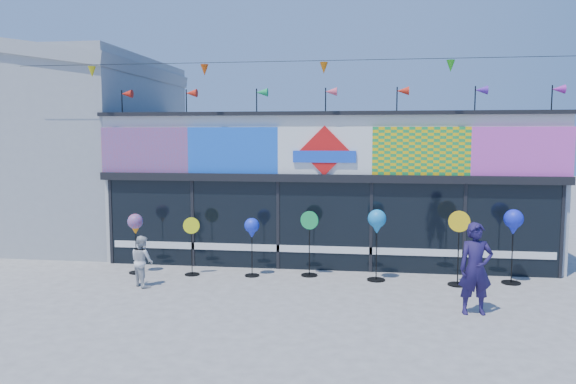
% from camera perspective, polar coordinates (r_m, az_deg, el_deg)
% --- Properties ---
extents(ground, '(80.00, 80.00, 0.00)m').
position_cam_1_polar(ground, '(11.47, 2.34, -11.93)').
color(ground, slate).
rests_on(ground, ground).
extents(kite_shop, '(16.00, 5.70, 5.31)m').
position_cam_1_polar(kite_shop, '(16.91, 4.35, 0.87)').
color(kite_shop, silver).
rests_on(kite_shop, ground).
extents(neighbour_building, '(8.18, 7.20, 6.87)m').
position_cam_1_polar(neighbour_building, '(21.02, -23.85, 4.51)').
color(neighbour_building, '#9B9EA0').
rests_on(neighbour_building, ground).
extents(spinner_0, '(0.39, 0.39, 1.52)m').
position_cam_1_polar(spinner_0, '(14.67, -15.25, -3.33)').
color(spinner_0, black).
rests_on(spinner_0, ground).
extents(spinner_1, '(0.41, 0.37, 1.46)m').
position_cam_1_polar(spinner_1, '(14.26, -9.76, -5.29)').
color(spinner_1, black).
rests_on(spinner_1, ground).
extents(spinner_2, '(0.37, 0.37, 1.46)m').
position_cam_1_polar(spinner_2, '(13.91, -3.70, -3.84)').
color(spinner_2, black).
rests_on(spinner_2, ground).
extents(spinner_3, '(0.45, 0.41, 1.63)m').
position_cam_1_polar(spinner_3, '(13.97, 2.19, -5.07)').
color(spinner_3, black).
rests_on(spinner_3, ground).
extents(spinner_4, '(0.44, 0.44, 1.73)m').
position_cam_1_polar(spinner_4, '(13.59, 9.02, -3.21)').
color(spinner_4, black).
rests_on(spinner_4, ground).
extents(spinner_5, '(0.49, 0.45, 1.75)m').
position_cam_1_polar(spinner_5, '(13.65, 16.93, -5.29)').
color(spinner_5, black).
rests_on(spinner_5, ground).
extents(spinner_6, '(0.45, 0.45, 1.77)m').
position_cam_1_polar(spinner_6, '(14.16, 21.92, -3.07)').
color(spinner_6, black).
rests_on(spinner_6, ground).
extents(adult_man, '(0.71, 0.51, 1.81)m').
position_cam_1_polar(adult_man, '(11.61, 18.53, -7.39)').
color(adult_man, '#1D1544').
rests_on(adult_man, ground).
extents(child, '(0.66, 0.62, 1.18)m').
position_cam_1_polar(child, '(13.50, -14.60, -6.80)').
color(child, silver).
rests_on(child, ground).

